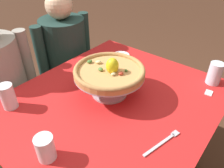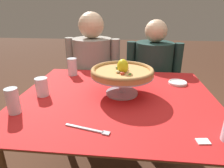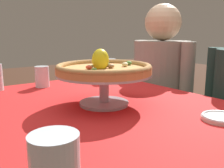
{
  "view_description": "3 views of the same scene",
  "coord_description": "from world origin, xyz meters",
  "px_view_note": "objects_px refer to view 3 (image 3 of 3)",
  "views": [
    {
      "loc": [
        -0.68,
        -0.55,
        1.48
      ],
      "look_at": [
        0.08,
        0.07,
        0.78
      ],
      "focal_mm": 34.52,
      "sensor_mm": 36.0,
      "label": 1
    },
    {
      "loc": [
        0.08,
        -1.03,
        1.25
      ],
      "look_at": [
        -0.03,
        0.02,
        0.83
      ],
      "focal_mm": 31.19,
      "sensor_mm": 36.0,
      "label": 2
    },
    {
      "loc": [
        0.81,
        -0.49,
        1.03
      ],
      "look_at": [
        0.06,
        0.06,
        0.84
      ],
      "focal_mm": 40.06,
      "sensor_mm": 36.0,
      "label": 3
    }
  ],
  "objects_px": {
    "diner_left": "(160,101)",
    "water_glass_side_left": "(42,78)",
    "pizza": "(104,68)",
    "side_plate": "(221,118)",
    "pizza_stand": "(104,83)",
    "water_glass_back_left": "(110,71)"
  },
  "relations": [
    {
      "from": "side_plate",
      "to": "diner_left",
      "type": "distance_m",
      "value": 0.84
    },
    {
      "from": "pizza_stand",
      "to": "water_glass_back_left",
      "type": "height_order",
      "value": "water_glass_back_left"
    },
    {
      "from": "pizza_stand",
      "to": "diner_left",
      "type": "bearing_deg",
      "value": 115.2
    },
    {
      "from": "pizza",
      "to": "diner_left",
      "type": "distance_m",
      "value": 0.79
    },
    {
      "from": "diner_left",
      "to": "water_glass_side_left",
      "type": "bearing_deg",
      "value": -102.1
    },
    {
      "from": "diner_left",
      "to": "pizza",
      "type": "bearing_deg",
      "value": -64.81
    },
    {
      "from": "water_glass_back_left",
      "to": "diner_left",
      "type": "height_order",
      "value": "diner_left"
    },
    {
      "from": "pizza_stand",
      "to": "side_plate",
      "type": "xyz_separation_m",
      "value": [
        0.37,
        0.2,
        -0.08
      ]
    },
    {
      "from": "pizza",
      "to": "side_plate",
      "type": "distance_m",
      "value": 0.45
    },
    {
      "from": "pizza_stand",
      "to": "side_plate",
      "type": "height_order",
      "value": "pizza_stand"
    },
    {
      "from": "pizza_stand",
      "to": "diner_left",
      "type": "relative_size",
      "value": 0.3
    },
    {
      "from": "pizza_stand",
      "to": "diner_left",
      "type": "height_order",
      "value": "diner_left"
    },
    {
      "from": "pizza_stand",
      "to": "pizza",
      "type": "relative_size",
      "value": 1.0
    },
    {
      "from": "water_glass_side_left",
      "to": "diner_left",
      "type": "xyz_separation_m",
      "value": [
        0.16,
        0.73,
        -0.21
      ]
    },
    {
      "from": "pizza_stand",
      "to": "side_plate",
      "type": "distance_m",
      "value": 0.43
    },
    {
      "from": "pizza",
      "to": "side_plate",
      "type": "height_order",
      "value": "pizza"
    },
    {
      "from": "pizza_stand",
      "to": "water_glass_side_left",
      "type": "distance_m",
      "value": 0.47
    },
    {
      "from": "side_plate",
      "to": "pizza",
      "type": "bearing_deg",
      "value": -151.4
    },
    {
      "from": "pizza_stand",
      "to": "water_glass_side_left",
      "type": "height_order",
      "value": "pizza_stand"
    },
    {
      "from": "side_plate",
      "to": "diner_left",
      "type": "height_order",
      "value": "diner_left"
    },
    {
      "from": "water_glass_back_left",
      "to": "diner_left",
      "type": "bearing_deg",
      "value": 75.77
    },
    {
      "from": "pizza_stand",
      "to": "pizza",
      "type": "distance_m",
      "value": 0.06
    }
  ]
}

